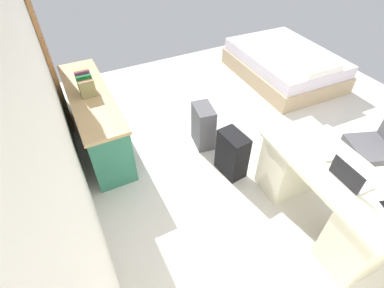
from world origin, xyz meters
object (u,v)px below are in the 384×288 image
(desk, at_px, (325,194))
(laptop, at_px, (349,177))
(bed, at_px, (284,65))
(figurine_small, at_px, (80,74))
(suitcase_black, at_px, (232,154))
(credenza, at_px, (96,119))
(office_chair, at_px, (375,151))
(computer_mouse, at_px, (329,159))
(suitcase_spare_grey, at_px, (203,126))

(desk, height_order, laptop, laptop)
(bed, xyz_separation_m, laptop, (-2.61, 1.65, 0.54))
(figurine_small, bearing_deg, suitcase_black, -142.73)
(credenza, distance_m, figurine_small, 0.60)
(office_chair, distance_m, laptop, 1.07)
(suitcase_black, height_order, computer_mouse, computer_mouse)
(desk, distance_m, laptop, 0.42)
(suitcase_black, bearing_deg, suitcase_spare_grey, -0.66)
(credenza, bearing_deg, bed, -85.41)
(desk, xyz_separation_m, laptop, (-0.13, 0.03, 0.40))
(desk, xyz_separation_m, office_chair, (0.18, -0.92, 0.03))
(suitcase_spare_grey, distance_m, figurine_small, 1.70)
(credenza, height_order, suitcase_spare_grey, credenza)
(desk, relative_size, credenza, 0.82)
(suitcase_spare_grey, xyz_separation_m, computer_mouse, (-1.44, -0.52, 0.46))
(suitcase_black, height_order, suitcase_spare_grey, suitcase_spare_grey)
(desk, relative_size, suitcase_spare_grey, 2.55)
(suitcase_spare_grey, height_order, figurine_small, figurine_small)
(laptop, bearing_deg, bed, -32.32)
(laptop, bearing_deg, office_chair, -72.03)
(figurine_small, bearing_deg, office_chair, -132.93)
(suitcase_spare_grey, bearing_deg, bed, -56.97)
(office_chair, xyz_separation_m, suitcase_black, (0.78, 1.37, -0.13))
(laptop, bearing_deg, computer_mouse, -11.64)
(laptop, bearing_deg, suitcase_spare_grey, 15.32)
(office_chair, xyz_separation_m, bed, (2.30, -0.70, -0.18))
(laptop, distance_m, computer_mouse, 0.27)
(suitcase_spare_grey, distance_m, laptop, 1.83)
(bed, relative_size, suitcase_spare_grey, 3.40)
(bed, bearing_deg, desk, 146.76)
(office_chair, xyz_separation_m, figurine_small, (2.45, 2.63, 0.40))
(desk, distance_m, figurine_small, 3.16)
(bed, height_order, suitcase_spare_grey, bed)
(office_chair, relative_size, credenza, 0.52)
(desk, distance_m, suitcase_spare_grey, 1.64)
(desk, xyz_separation_m, suitcase_black, (0.96, 0.44, -0.10))
(desk, distance_m, credenza, 2.79)
(suitcase_black, xyz_separation_m, computer_mouse, (-0.83, -0.47, 0.47))
(credenza, bearing_deg, suitcase_spare_grey, -117.90)
(credenza, distance_m, laptop, 2.91)
(credenza, xyz_separation_m, laptop, (-2.34, -1.68, 0.41))
(suitcase_black, bearing_deg, credenza, 39.97)
(desk, bearing_deg, credenza, 37.72)
(suitcase_black, height_order, figurine_small, figurine_small)
(laptop, bearing_deg, figurine_small, 31.36)
(desk, height_order, bed, desk)
(bed, height_order, figurine_small, figurine_small)
(bed, xyz_separation_m, suitcase_black, (-1.51, 2.06, 0.04))
(desk, bearing_deg, laptop, 168.23)
(office_chair, height_order, bed, office_chair)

